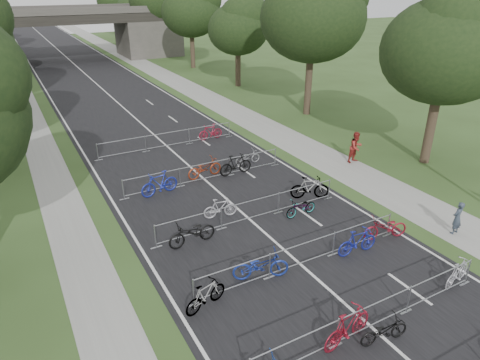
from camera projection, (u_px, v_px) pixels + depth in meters
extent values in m
cube|color=black|center=(93.00, 81.00, 47.72)|extent=(11.00, 140.00, 0.01)
cube|color=gray|center=(162.00, 74.00, 51.22)|extent=(3.00, 140.00, 0.01)
cube|color=gray|center=(19.00, 88.00, 44.43)|extent=(2.00, 140.00, 0.01)
cube|color=silver|center=(93.00, 81.00, 47.72)|extent=(0.12, 140.00, 0.00)
cube|color=#42403B|center=(149.00, 37.00, 63.59)|extent=(8.00, 8.00, 5.00)
cube|color=black|center=(63.00, 18.00, 57.24)|extent=(30.00, 8.00, 1.20)
cube|color=#42403B|center=(67.00, 12.00, 53.80)|extent=(30.00, 0.40, 0.90)
cube|color=#42403B|center=(58.00, 9.00, 59.82)|extent=(30.00, 0.40, 0.90)
cylinder|color=#33261C|center=(431.00, 127.00, 25.52)|extent=(0.56, 0.56, 4.48)
ellipsoid|color=black|center=(446.00, 51.00, 23.66)|extent=(7.17, 7.17, 5.88)
sphere|color=black|center=(467.00, 24.00, 22.92)|extent=(5.73, 5.73, 5.73)
sphere|color=black|center=(429.00, 67.00, 24.21)|extent=(4.66, 4.66, 4.66)
cylinder|color=#33261C|center=(308.00, 83.00, 34.90)|extent=(0.56, 0.56, 5.11)
ellipsoid|color=black|center=(313.00, 18.00, 32.77)|extent=(8.18, 8.18, 6.70)
sphere|color=black|center=(303.00, 32.00, 33.38)|extent=(5.31, 5.31, 5.31)
cylinder|color=#33261C|center=(238.00, 67.00, 44.68)|extent=(0.56, 0.56, 3.85)
ellipsoid|color=black|center=(238.00, 29.00, 43.08)|extent=(6.16, 6.16, 5.05)
sphere|color=black|center=(246.00, 17.00, 42.42)|extent=(4.93, 4.93, 4.93)
sphere|color=black|center=(231.00, 37.00, 43.58)|extent=(4.00, 4.00, 4.00)
cylinder|color=#33261C|center=(193.00, 50.00, 54.05)|extent=(0.56, 0.56, 4.48)
ellipsoid|color=black|center=(191.00, 12.00, 52.19)|extent=(7.17, 7.17, 5.88)
sphere|color=black|center=(196.00, 0.00, 51.45)|extent=(5.73, 5.73, 5.73)
sphere|color=black|center=(186.00, 20.00, 52.75)|extent=(4.66, 4.66, 4.66)
cylinder|color=#33261C|center=(160.00, 37.00, 63.43)|extent=(0.56, 0.56, 5.11)
ellipsoid|color=black|center=(158.00, 1.00, 61.31)|extent=(8.18, 8.18, 6.70)
sphere|color=black|center=(154.00, 8.00, 61.92)|extent=(5.31, 5.31, 5.31)
cylinder|color=#33261C|center=(137.00, 33.00, 73.21)|extent=(0.56, 0.56, 3.85)
ellipsoid|color=black|center=(135.00, 10.00, 71.61)|extent=(6.16, 6.16, 5.05)
sphere|color=black|center=(139.00, 2.00, 70.96)|extent=(4.93, 4.93, 4.93)
sphere|color=black|center=(132.00, 15.00, 72.11)|extent=(4.00, 4.00, 4.00)
cylinder|color=#33261C|center=(119.00, 26.00, 82.59)|extent=(0.56, 0.56, 4.48)
ellipsoid|color=black|center=(116.00, 1.00, 80.73)|extent=(7.17, 7.17, 5.88)
sphere|color=black|center=(113.00, 6.00, 81.28)|extent=(4.66, 4.66, 4.66)
cylinder|color=#9B9EA3|center=(377.00, 303.00, 13.35)|extent=(9.20, 0.04, 0.04)
cylinder|color=#9B9EA3|center=(373.00, 324.00, 13.72)|extent=(9.20, 0.04, 0.04)
cylinder|color=#9B9EA3|center=(337.00, 333.00, 12.89)|extent=(0.05, 0.05, 1.10)
cube|color=#9B9EA3|center=(336.00, 346.00, 13.12)|extent=(0.50, 0.08, 0.03)
cylinder|color=#9B9EA3|center=(409.00, 299.00, 14.23)|extent=(0.05, 0.05, 1.10)
cube|color=#9B9EA3|center=(406.00, 312.00, 14.46)|extent=(0.50, 0.08, 0.03)
cylinder|color=#9B9EA3|center=(468.00, 272.00, 15.58)|extent=(0.05, 0.05, 1.10)
cube|color=#9B9EA3|center=(464.00, 284.00, 15.81)|extent=(0.50, 0.08, 0.03)
cylinder|color=#9B9EA3|center=(304.00, 243.00, 16.36)|extent=(9.20, 0.04, 0.04)
cylinder|color=#9B9EA3|center=(302.00, 262.00, 16.73)|extent=(9.20, 0.04, 0.04)
cylinder|color=#9B9EA3|center=(194.00, 292.00, 14.56)|extent=(0.05, 0.05, 1.10)
cube|color=#9B9EA3|center=(194.00, 305.00, 14.79)|extent=(0.50, 0.08, 0.03)
cylinder|color=#9B9EA3|center=(270.00, 266.00, 15.90)|extent=(0.05, 0.05, 1.10)
cube|color=#9B9EA3|center=(269.00, 278.00, 16.13)|extent=(0.50, 0.08, 0.03)
cylinder|color=#9B9EA3|center=(334.00, 244.00, 17.25)|extent=(0.05, 0.05, 1.10)
cube|color=#9B9EA3|center=(332.00, 255.00, 17.47)|extent=(0.50, 0.08, 0.03)
cylinder|color=#9B9EA3|center=(389.00, 225.00, 18.59)|extent=(0.05, 0.05, 1.10)
cube|color=#9B9EA3|center=(387.00, 235.00, 18.82)|extent=(0.50, 0.08, 0.03)
cylinder|color=#9B9EA3|center=(251.00, 201.00, 19.53)|extent=(9.20, 0.04, 0.04)
cylinder|color=#9B9EA3|center=(251.00, 217.00, 19.90)|extent=(9.20, 0.04, 0.04)
cylinder|color=#9B9EA3|center=(155.00, 236.00, 17.73)|extent=(0.05, 0.05, 1.10)
cube|color=#9B9EA3|center=(156.00, 247.00, 17.96)|extent=(0.50, 0.08, 0.03)
cylinder|color=#9B9EA3|center=(221.00, 218.00, 19.07)|extent=(0.05, 0.05, 1.10)
cube|color=#9B9EA3|center=(222.00, 229.00, 19.30)|extent=(0.50, 0.08, 0.03)
cylinder|color=#9B9EA3|center=(279.00, 203.00, 20.42)|extent=(0.05, 0.05, 1.10)
cube|color=#9B9EA3|center=(278.00, 213.00, 20.64)|extent=(0.50, 0.08, 0.03)
cylinder|color=#9B9EA3|center=(329.00, 189.00, 21.76)|extent=(0.05, 0.05, 1.10)
cube|color=#9B9EA3|center=(328.00, 198.00, 21.99)|extent=(0.50, 0.08, 0.03)
cylinder|color=#9B9EA3|center=(205.00, 164.00, 23.50)|extent=(9.20, 0.04, 0.04)
cylinder|color=#9B9EA3|center=(206.00, 178.00, 23.87)|extent=(9.20, 0.04, 0.04)
cylinder|color=#9B9EA3|center=(123.00, 190.00, 21.69)|extent=(0.05, 0.05, 1.10)
cube|color=#9B9EA3|center=(124.00, 199.00, 21.92)|extent=(0.50, 0.08, 0.03)
cylinder|color=#9B9EA3|center=(180.00, 177.00, 23.04)|extent=(0.05, 0.05, 1.10)
cube|color=#9B9EA3|center=(180.00, 186.00, 23.26)|extent=(0.50, 0.08, 0.03)
cylinder|color=#9B9EA3|center=(230.00, 167.00, 24.38)|extent=(0.05, 0.05, 1.10)
cube|color=#9B9EA3|center=(230.00, 175.00, 24.61)|extent=(0.50, 0.08, 0.03)
cylinder|color=#9B9EA3|center=(275.00, 157.00, 25.72)|extent=(0.05, 0.05, 1.10)
cube|color=#9B9EA3|center=(275.00, 165.00, 25.95)|extent=(0.50, 0.08, 0.03)
cylinder|color=#9B9EA3|center=(167.00, 133.00, 28.25)|extent=(9.20, 0.04, 0.04)
cylinder|color=#9B9EA3|center=(168.00, 145.00, 28.62)|extent=(9.20, 0.04, 0.04)
cylinder|color=#9B9EA3|center=(97.00, 152.00, 26.45)|extent=(0.05, 0.05, 1.10)
cube|color=#9B9EA3|center=(99.00, 160.00, 26.68)|extent=(0.50, 0.08, 0.03)
cylinder|color=#9B9EA3|center=(146.00, 144.00, 27.79)|extent=(0.05, 0.05, 1.10)
cube|color=#9B9EA3|center=(146.00, 151.00, 28.02)|extent=(0.50, 0.08, 0.03)
cylinder|color=#9B9EA3|center=(189.00, 136.00, 29.14)|extent=(0.05, 0.05, 1.10)
cube|color=#9B9EA3|center=(190.00, 144.00, 29.36)|extent=(0.50, 0.08, 0.03)
cylinder|color=#9B9EA3|center=(229.00, 129.00, 30.48)|extent=(0.05, 0.05, 1.10)
cube|color=#9B9EA3|center=(229.00, 136.00, 30.71)|extent=(0.50, 0.08, 0.03)
imported|color=maroon|center=(348.00, 327.00, 13.02)|extent=(2.13, 0.88, 1.24)
imported|color=black|center=(384.00, 331.00, 13.11)|extent=(1.74, 0.84, 0.88)
imported|color=#B5B4BC|center=(458.00, 273.00, 15.61)|extent=(1.72, 0.78, 1.00)
imported|color=#9B9EA3|center=(206.00, 296.00, 14.45)|extent=(1.81, 0.96, 1.05)
imported|color=navy|center=(261.00, 266.00, 15.90)|extent=(2.26, 1.41, 1.12)
imported|color=navy|center=(357.00, 242.00, 17.34)|extent=(1.92, 0.67, 1.13)
imported|color=maroon|center=(386.00, 228.00, 18.37)|extent=(2.14, 1.20, 1.06)
imported|color=black|center=(192.00, 233.00, 17.95)|extent=(2.16, 0.83, 1.12)
imported|color=#BAB8C0|center=(220.00, 208.00, 20.07)|extent=(1.68, 0.76, 0.98)
imported|color=#9B9EA3|center=(301.00, 208.00, 20.21)|extent=(1.69, 0.63, 0.88)
imported|color=#9B9EA3|center=(310.00, 188.00, 21.77)|extent=(2.04, 1.38, 1.20)
imported|color=#1C289B|center=(159.00, 183.00, 22.18)|extent=(2.16, 0.90, 1.26)
imported|color=maroon|center=(205.00, 168.00, 24.16)|extent=(2.18, 0.94, 1.12)
imported|color=black|center=(236.00, 165.00, 24.48)|extent=(2.03, 0.57, 1.22)
imported|color=#929399|center=(248.00, 157.00, 25.96)|extent=(1.68, 0.61, 0.88)
imported|color=maroon|center=(210.00, 132.00, 29.99)|extent=(1.80, 0.54, 1.08)
imported|color=#2D3744|center=(457.00, 218.00, 18.67)|extent=(0.60, 0.43, 1.54)
imported|color=maroon|center=(356.00, 147.00, 26.04)|extent=(1.00, 0.82, 1.92)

